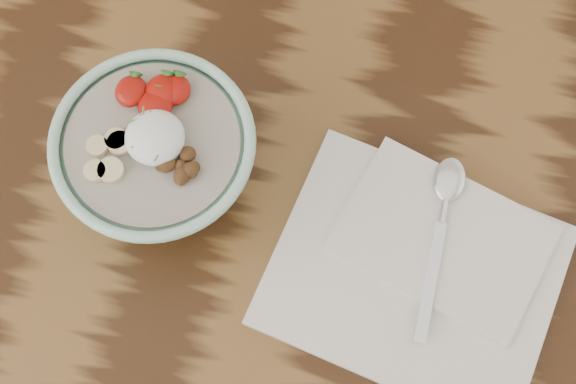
# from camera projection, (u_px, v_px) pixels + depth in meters

# --- Properties ---
(table) EXTENTS (1.60, 0.90, 0.75)m
(table) POSITION_uv_depth(u_px,v_px,m) (183.00, 284.00, 0.91)
(table) COLOR #321C0C
(table) RESTS_ON ground
(breakfast_bowl) EXTENTS (0.20, 0.20, 0.13)m
(breakfast_bowl) POSITION_uv_depth(u_px,v_px,m) (159.00, 157.00, 0.79)
(breakfast_bowl) COLOR #9FD7B9
(breakfast_bowl) RESTS_ON table
(napkin) EXTENTS (0.32, 0.27, 0.02)m
(napkin) POSITION_uv_depth(u_px,v_px,m) (420.00, 268.00, 0.82)
(napkin) COLOR silver
(napkin) RESTS_ON table
(spoon) EXTENTS (0.03, 0.20, 0.01)m
(spoon) POSITION_uv_depth(u_px,v_px,m) (445.00, 204.00, 0.82)
(spoon) COLOR silver
(spoon) RESTS_ON napkin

